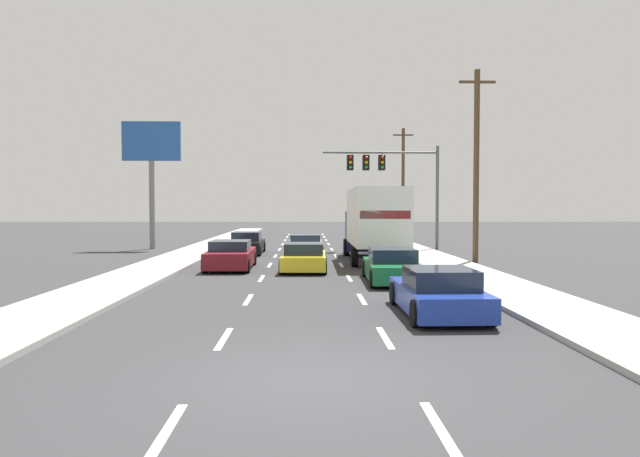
{
  "coord_description": "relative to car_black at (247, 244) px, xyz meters",
  "views": [
    {
      "loc": [
        0.03,
        -9.03,
        2.78
      ],
      "look_at": [
        0.63,
        15.49,
        1.83
      ],
      "focal_mm": 31.81,
      "sensor_mm": 36.0,
      "label": 1
    }
  ],
  "objects": [
    {
      "name": "ground_plane",
      "position": [
        3.45,
        0.69,
        -0.58
      ],
      "size": [
        140.0,
        140.0,
        0.0
      ],
      "primitive_type": "plane",
      "color": "#333335"
    },
    {
      "name": "sidewalk_right",
      "position": [
        10.05,
        -4.31,
        -0.51
      ],
      "size": [
        2.7,
        80.0,
        0.14
      ],
      "primitive_type": "cube",
      "color": "#9E9E99",
      "rests_on": "ground_plane"
    },
    {
      "name": "sidewalk_left",
      "position": [
        -3.15,
        -4.31,
        -0.51
      ],
      "size": [
        2.7,
        80.0,
        0.14
      ],
      "primitive_type": "cube",
      "color": "#9E9E99",
      "rests_on": "ground_plane"
    },
    {
      "name": "lane_markings",
      "position": [
        3.45,
        -3.96,
        -0.58
      ],
      "size": [
        3.54,
        57.0,
        0.01
      ],
      "color": "silver",
      "rests_on": "ground_plane"
    },
    {
      "name": "car_black",
      "position": [
        0.0,
        0.0,
        0.0
      ],
      "size": [
        1.91,
        4.37,
        1.31
      ],
      "color": "black",
      "rests_on": "ground_plane"
    },
    {
      "name": "car_maroon",
      "position": [
        0.11,
        -8.04,
        0.01
      ],
      "size": [
        2.03,
        4.49,
        1.28
      ],
      "color": "maroon",
      "rests_on": "ground_plane"
    },
    {
      "name": "car_white",
      "position": [
        3.43,
        -1.18,
        -0.02
      ],
      "size": [
        1.97,
        4.61,
        1.2
      ],
      "color": "white",
      "rests_on": "ground_plane"
    },
    {
      "name": "car_yellow",
      "position": [
        3.39,
        -8.7,
        -0.04
      ],
      "size": [
        2.06,
        4.39,
        1.2
      ],
      "color": "yellow",
      "rests_on": "ground_plane"
    },
    {
      "name": "box_truck",
      "position": [
        6.89,
        -4.94,
        1.5
      ],
      "size": [
        2.67,
        9.06,
        3.65
      ],
      "color": "white",
      "rests_on": "ground_plane"
    },
    {
      "name": "car_green",
      "position": [
        6.65,
        -12.63,
        -0.02
      ],
      "size": [
        2.02,
        4.29,
        1.24
      ],
      "color": "#196B38",
      "rests_on": "ground_plane"
    },
    {
      "name": "car_blue",
      "position": [
        6.86,
        -18.99,
        -0.03
      ],
      "size": [
        1.97,
        4.17,
        1.22
      ],
      "color": "#1E389E",
      "rests_on": "ground_plane"
    },
    {
      "name": "traffic_signal_mast",
      "position": [
        8.49,
        2.68,
        4.54
      ],
      "size": [
        7.43,
        0.69,
        6.65
      ],
      "color": "#595B56",
      "rests_on": "ground_plane"
    },
    {
      "name": "utility_pole_mid",
      "position": [
        11.87,
        -5.57,
        4.3
      ],
      "size": [
        1.8,
        0.28,
        9.48
      ],
      "color": "brown",
      "rests_on": "ground_plane"
    },
    {
      "name": "utility_pole_far",
      "position": [
        12.06,
        16.63,
        4.4
      ],
      "size": [
        1.8,
        0.28,
        9.69
      ],
      "color": "brown",
      "rests_on": "ground_plane"
    },
    {
      "name": "roadside_billboard",
      "position": [
        -6.61,
        4.01,
        5.31
      ],
      "size": [
        3.8,
        0.36,
        8.32
      ],
      "color": "slate",
      "rests_on": "ground_plane"
    }
  ]
}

